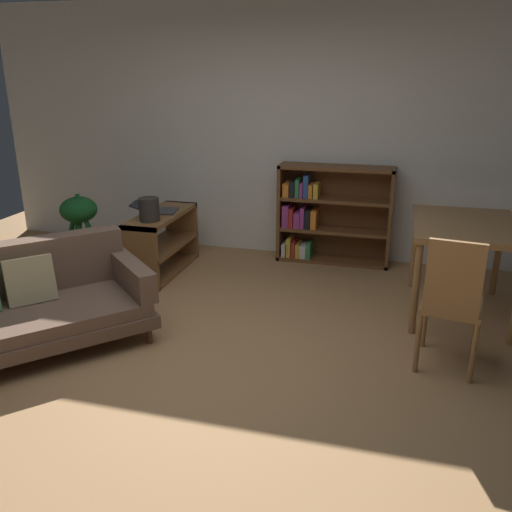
% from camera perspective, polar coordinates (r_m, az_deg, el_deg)
% --- Properties ---
extents(ground_plane, '(8.16, 8.16, 0.00)m').
position_cam_1_polar(ground_plane, '(3.87, -6.16, -11.77)').
color(ground_plane, '#A87A4C').
extents(back_wall_panel, '(6.80, 0.10, 2.70)m').
position_cam_1_polar(back_wall_panel, '(5.94, 2.97, 13.04)').
color(back_wall_panel, silver).
rests_on(back_wall_panel, ground_plane).
extents(fabric_couch, '(1.97, 2.03, 0.75)m').
position_cam_1_polar(fabric_couch, '(4.34, -25.05, -4.86)').
color(fabric_couch, '#56351E').
rests_on(fabric_couch, ground_plane).
extents(media_console, '(0.37, 1.05, 0.62)m').
position_cam_1_polar(media_console, '(5.57, -9.87, 1.34)').
color(media_console, brown).
rests_on(media_console, ground_plane).
extents(open_laptop, '(0.49, 0.36, 0.09)m').
position_cam_1_polar(open_laptop, '(5.55, -10.47, 4.89)').
color(open_laptop, '#333338').
rests_on(open_laptop, media_console).
extents(desk_speaker, '(0.19, 0.19, 0.22)m').
position_cam_1_polar(desk_speaker, '(5.20, -11.26, 4.86)').
color(desk_speaker, '#2D2823').
rests_on(desk_speaker, media_console).
extents(potted_floor_plant, '(0.38, 0.39, 0.82)m').
position_cam_1_polar(potted_floor_plant, '(5.74, -18.08, 2.68)').
color(potted_floor_plant, '#9E9389').
rests_on(potted_floor_plant, ground_plane).
extents(dining_table, '(0.83, 1.10, 0.80)m').
position_cam_1_polar(dining_table, '(4.74, 21.27, 2.22)').
color(dining_table, olive).
rests_on(dining_table, ground_plane).
extents(dining_chair_near, '(0.45, 0.48, 0.97)m').
position_cam_1_polar(dining_chair_near, '(3.83, 20.06, -4.32)').
color(dining_chair_near, olive).
rests_on(dining_chair_near, ground_plane).
extents(bookshelf, '(1.20, 0.31, 1.04)m').
position_cam_1_polar(bookshelf, '(5.83, 7.46, 4.39)').
color(bookshelf, brown).
rests_on(bookshelf, ground_plane).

